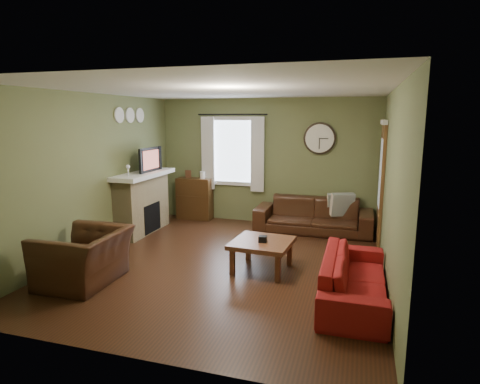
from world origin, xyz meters
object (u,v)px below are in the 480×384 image
(bookshelf, at_px, (195,199))
(coffee_table, at_px, (262,255))
(armchair, at_px, (84,257))
(sofa_brown, at_px, (313,215))
(sofa_red, at_px, (354,277))

(bookshelf, relative_size, coffee_table, 1.09)
(bookshelf, bearing_deg, armchair, -90.67)
(armchair, bearing_deg, sofa_brown, 139.61)
(sofa_brown, height_order, coffee_table, sofa_brown)
(sofa_red, bearing_deg, armchair, 98.62)
(coffee_table, bearing_deg, sofa_brown, 77.95)
(sofa_red, xyz_separation_m, coffee_table, (-1.31, 0.61, -0.06))
(bookshelf, height_order, sofa_brown, bookshelf)
(bookshelf, xyz_separation_m, sofa_red, (3.45, -3.14, -0.17))
(bookshelf, distance_m, coffee_table, 3.32)
(bookshelf, bearing_deg, sofa_brown, -5.99)
(sofa_brown, height_order, armchair, armchair)
(bookshelf, distance_m, armchair, 3.67)
(sofa_brown, relative_size, coffee_table, 2.68)
(bookshelf, height_order, coffee_table, bookshelf)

